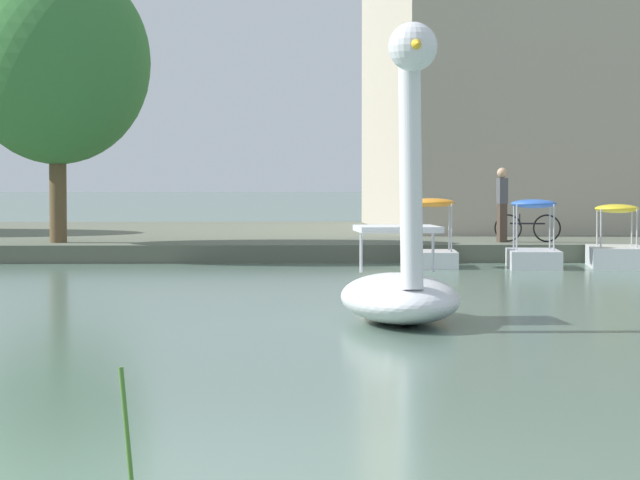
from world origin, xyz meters
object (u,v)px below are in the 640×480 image
(pedal_boat_blue, at_px, (533,248))
(swan_boat, at_px, (401,271))
(pedal_boat_yellow, at_px, (616,249))
(tree_broadleaf_right, at_px, (57,62))
(person_on_path, at_px, (502,201))
(pedal_boat_orange, at_px, (431,245))
(bicycle_parked, at_px, (527,228))

(pedal_boat_blue, bearing_deg, swan_boat, -109.61)
(pedal_boat_yellow, bearing_deg, tree_broadleaf_right, 166.64)
(swan_boat, relative_size, pedal_boat_blue, 1.82)
(tree_broadleaf_right, xyz_separation_m, person_on_path, (10.91, -0.17, -3.39))
(pedal_boat_blue, bearing_deg, pedal_boat_orange, 172.49)
(tree_broadleaf_right, distance_m, person_on_path, 11.43)
(swan_boat, distance_m, pedal_boat_orange, 11.79)
(pedal_boat_yellow, distance_m, bicycle_parked, 3.37)
(pedal_boat_orange, relative_size, pedal_boat_blue, 0.85)
(pedal_boat_orange, height_order, pedal_boat_blue, pedal_boat_orange)
(swan_boat, height_order, pedal_boat_yellow, swan_boat)
(pedal_boat_orange, distance_m, pedal_boat_blue, 2.26)
(pedal_boat_yellow, height_order, bicycle_parked, pedal_boat_yellow)
(pedal_boat_orange, distance_m, person_on_path, 3.77)
(pedal_boat_orange, distance_m, pedal_boat_yellow, 4.19)
(pedal_boat_orange, xyz_separation_m, person_on_path, (2.11, 2.99, 0.94))
(pedal_boat_orange, relative_size, bicycle_parked, 1.14)
(person_on_path, bearing_deg, pedal_boat_blue, -87.73)
(pedal_boat_orange, bearing_deg, person_on_path, 54.85)
(swan_boat, distance_m, pedal_boat_yellow, 13.17)
(swan_boat, height_order, pedal_boat_orange, swan_boat)
(pedal_boat_blue, height_order, bicycle_parked, pedal_boat_blue)
(pedal_boat_yellow, bearing_deg, bicycle_parked, 115.24)
(person_on_path, bearing_deg, bicycle_parked, 9.89)
(pedal_boat_blue, height_order, person_on_path, person_on_path)
(pedal_boat_yellow, distance_m, tree_broadleaf_right, 14.07)
(person_on_path, distance_m, bicycle_parked, 0.94)
(pedal_boat_blue, relative_size, person_on_path, 1.16)
(swan_boat, bearing_deg, person_on_path, 75.03)
(pedal_boat_yellow, xyz_separation_m, bicycle_parked, (-1.43, 3.03, 0.37))
(pedal_boat_yellow, distance_m, person_on_path, 3.73)
(person_on_path, bearing_deg, tree_broadleaf_right, 179.12)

